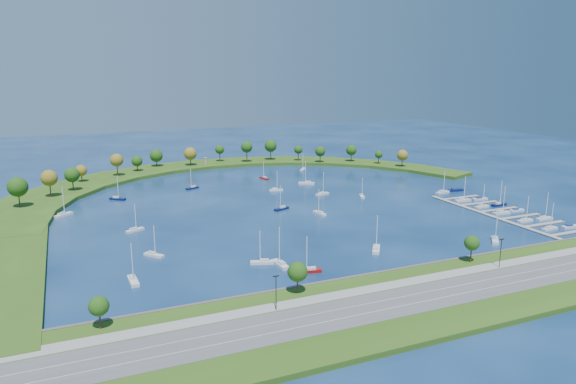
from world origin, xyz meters
name	(u,v)px	position (x,y,z in m)	size (l,w,h in m)	color
ground	(283,203)	(0.00, 0.00, 0.00)	(700.00, 700.00, 0.00)	#082148
south_shoreline	(442,293)	(0.03, -122.88, 1.00)	(420.00, 43.10, 11.60)	#2B4D14
breakwater	(172,189)	(-46.33, 48.72, 0.99)	(286.74, 247.64, 2.00)	#2B4D14
breakwater_trees	(198,159)	(-22.81, 85.39, 10.69)	(238.33, 94.04, 14.74)	#382314
harbor_tower	(205,161)	(-10.30, 114.79, 4.21)	(2.60, 2.60, 4.31)	gray
dock_system	(502,214)	(85.30, -61.00, 0.35)	(24.28, 82.00, 1.60)	gray
moored_boat_0	(303,169)	(46.54, 75.99, 0.89)	(6.82, 7.18, 11.38)	silver
moored_boat_1	(362,195)	(43.10, -5.37, 0.87)	(4.53, 7.55, 10.74)	silver
moored_boat_2	(262,261)	(-39.68, -76.47, 0.90)	(8.41, 4.94, 11.94)	silver
moored_boat_3	(322,193)	(25.82, 6.78, 0.92)	(8.84, 5.08, 12.53)	silver
moored_boat_4	(117,198)	(-76.58, 39.19, 0.93)	(8.18, 7.41, 12.71)	#0A1342
moored_boat_5	(309,270)	(-28.17, -90.02, 0.92)	(8.84, 4.10, 12.54)	maroon
moored_boat_6	(264,178)	(12.12, 58.57, 0.88)	(4.23, 7.80, 11.04)	maroon
moored_boat_7	(280,263)	(-34.69, -80.98, 0.96)	(3.17, 9.52, 13.79)	silver
moored_boat_8	(320,212)	(7.27, -27.05, 0.90)	(3.39, 8.34, 11.91)	silver
moored_boat_9	(282,208)	(-5.94, -12.63, 0.91)	(8.47, 5.21, 12.07)	#0A1342
moored_boat_10	(495,239)	(52.81, -89.93, 0.92)	(7.42, 8.00, 12.55)	silver
moored_boat_11	(133,280)	(-83.11, -75.70, 0.95)	(2.84, 9.18, 13.37)	silver
moored_boat_12	(307,183)	(29.85, 34.86, 0.96)	(9.28, 7.39, 13.80)	silver
moored_boat_13	(154,254)	(-73.16, -54.11, 0.90)	(6.81, 7.62, 11.78)	silver
moored_boat_14	(192,187)	(-34.98, 49.16, 0.89)	(8.03, 5.10, 11.47)	#0A1342
moored_boat_15	(63,214)	(-102.75, 16.28, 0.97)	(8.83, 8.25, 13.89)	silver
moored_boat_16	(376,248)	(4.04, -80.67, 0.95)	(7.31, 9.04, 13.51)	silver
moored_boat_17	(276,189)	(6.64, 25.80, 0.88)	(7.89, 3.63, 11.19)	silver
moored_boat_18	(135,229)	(-75.51, -20.37, 0.90)	(8.11, 5.61, 11.71)	silver
docked_boat_0	(550,228)	(85.52, -87.09, 0.90)	(8.11, 2.87, 11.69)	silver
docked_boat_1	(570,226)	(95.98, -88.51, 0.62)	(8.47, 3.05, 1.69)	silver
docked_boat_2	(525,220)	(85.52, -74.16, 0.90)	(8.08, 2.63, 11.73)	silver
docked_boat_3	(544,218)	(96.01, -75.15, 0.92)	(8.53, 2.50, 12.50)	silver
docked_boat_4	(501,212)	(85.51, -60.36, 0.94)	(9.05, 3.00, 13.11)	silver
docked_boat_5	(517,210)	(95.99, -59.32, 0.56)	(7.63, 2.57, 1.53)	silver
docked_boat_6	(482,206)	(85.52, -47.69, 0.90)	(8.11, 3.06, 11.63)	silver
docked_boat_7	(499,204)	(96.01, -48.08, 0.92)	(8.74, 3.02, 12.63)	#0A1342
docked_boat_8	(463,200)	(85.51, -34.11, 0.94)	(8.99, 3.00, 13.02)	silver
docked_boat_9	(480,199)	(95.98, -35.01, 0.62)	(8.47, 3.28, 1.68)	silver
docked_boat_10	(443,192)	(87.91, -15.54, 0.93)	(8.97, 3.72, 12.78)	silver
docked_boat_11	(455,190)	(97.87, -14.09, 0.67)	(9.12, 3.19, 1.83)	#0A1342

